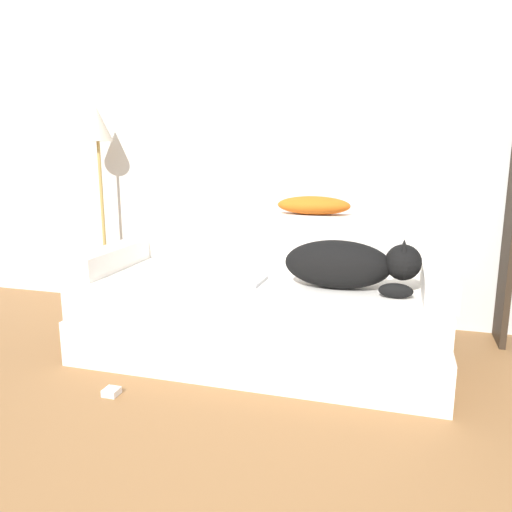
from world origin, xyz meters
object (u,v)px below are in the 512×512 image
Objects in this scene: dog at (349,264)px; floor_lamp at (99,151)px; couch at (261,318)px; laptop at (237,280)px; power_adapter at (111,392)px; throw_pillow at (314,205)px.

floor_lamp reaches higher than dog.
dog is at bearing -8.53° from couch.
laptop reaches higher than couch.
laptop reaches higher than power_adapter.
couch is 6.82× the size of laptop.
power_adapter is (0.80, -1.23, -1.14)m from floor_lamp.
dog is 0.48× the size of floor_lamp.
laptop is 0.86m from power_adapter.
couch is 0.28m from laptop.
couch is 0.90m from power_adapter.
floor_lamp is 1.86m from power_adapter.
throw_pillow is 1.55m from power_adapter.
power_adapter is (-0.57, -0.67, -0.21)m from couch.
dog is 9.64× the size of power_adapter.
floor_lamp is at bearing 122.89° from power_adapter.
laptop is at bearing -27.58° from floor_lamp.
couch reaches higher than power_adapter.
floor_lamp is 20.27× the size of power_adapter.
throw_pillow is (0.23, 0.38, 0.61)m from couch.
couch is 27.97× the size of power_adapter.
throw_pillow is at bearing 59.42° from couch.
throw_pillow is 0.30× the size of floor_lamp.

